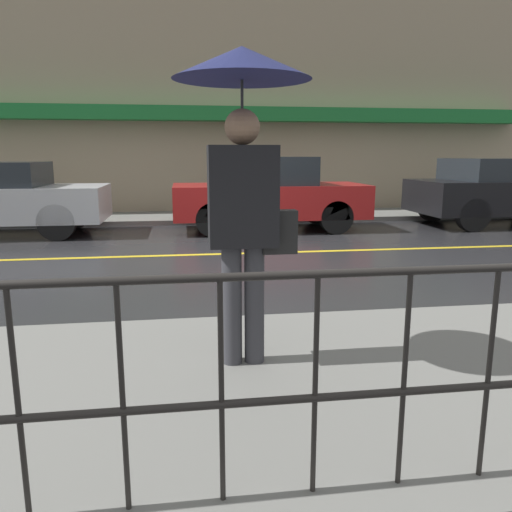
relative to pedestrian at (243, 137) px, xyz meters
name	(u,v)px	position (x,y,z in m)	size (l,w,h in m)	color
ground_plane	(231,254)	(0.33, 4.55, -1.70)	(80.00, 80.00, 0.00)	#262628
sidewalk_near	(299,386)	(0.33, -0.33, -1.64)	(28.00, 2.74, 0.11)	slate
sidewalk_far	(214,217)	(0.33, 9.04, -1.64)	(28.00, 1.96, 0.11)	slate
lane_marking	(231,254)	(0.33, 4.55, -1.69)	(25.20, 0.12, 0.01)	gold
building_storefront	(209,87)	(0.33, 10.15, 1.61)	(28.00, 0.85, 6.69)	gray
railing_foreground	(362,353)	(0.33, -1.45, -0.95)	(12.00, 0.04, 1.01)	black
pedestrian	(243,137)	(0.00, 0.00, 0.00)	(0.91, 0.91, 2.15)	#333338
car_red	(267,193)	(1.35, 7.09, -0.92)	(4.02, 1.71, 1.54)	maroon
car_black	(502,191)	(6.76, 7.09, -0.92)	(4.00, 1.94, 1.50)	black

